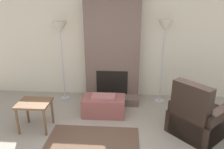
{
  "coord_description": "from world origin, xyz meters",
  "views": [
    {
      "loc": [
        0.33,
        -2.46,
        2.38
      ],
      "look_at": [
        0.0,
        2.34,
        0.66
      ],
      "focal_mm": 35.0,
      "sensor_mm": 36.0,
      "label": 1
    }
  ],
  "objects_px": {
    "side_table": "(34,107)",
    "armchair": "(198,118)",
    "ottoman": "(104,106)",
    "floor_lamp_left": "(60,31)",
    "floor_lamp_right": "(165,30)"
  },
  "relations": [
    {
      "from": "ottoman",
      "to": "floor_lamp_left",
      "type": "height_order",
      "value": "floor_lamp_left"
    },
    {
      "from": "floor_lamp_left",
      "to": "ottoman",
      "type": "bearing_deg",
      "value": -34.67
    },
    {
      "from": "side_table",
      "to": "armchair",
      "type": "bearing_deg",
      "value": 1.17
    },
    {
      "from": "side_table",
      "to": "floor_lamp_left",
      "type": "relative_size",
      "value": 0.31
    },
    {
      "from": "ottoman",
      "to": "floor_lamp_left",
      "type": "bearing_deg",
      "value": 145.33
    },
    {
      "from": "floor_lamp_left",
      "to": "side_table",
      "type": "bearing_deg",
      "value": -97.8
    },
    {
      "from": "ottoman",
      "to": "floor_lamp_right",
      "type": "distance_m",
      "value": 2.09
    },
    {
      "from": "ottoman",
      "to": "side_table",
      "type": "relative_size",
      "value": 1.51
    },
    {
      "from": "ottoman",
      "to": "floor_lamp_left",
      "type": "xyz_separation_m",
      "value": [
        -1.04,
        0.72,
        1.44
      ]
    },
    {
      "from": "armchair",
      "to": "floor_lamp_right",
      "type": "xyz_separation_m",
      "value": [
        -0.5,
        1.27,
        1.4
      ]
    },
    {
      "from": "floor_lamp_left",
      "to": "floor_lamp_right",
      "type": "xyz_separation_m",
      "value": [
        2.31,
        0.0,
        0.06
      ]
    },
    {
      "from": "side_table",
      "to": "floor_lamp_left",
      "type": "height_order",
      "value": "floor_lamp_left"
    },
    {
      "from": "floor_lamp_right",
      "to": "ottoman",
      "type": "bearing_deg",
      "value": -150.51
    },
    {
      "from": "ottoman",
      "to": "side_table",
      "type": "distance_m",
      "value": 1.39
    },
    {
      "from": "side_table",
      "to": "floor_lamp_left",
      "type": "xyz_separation_m",
      "value": [
        0.18,
        1.33,
        1.18
      ]
    }
  ]
}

